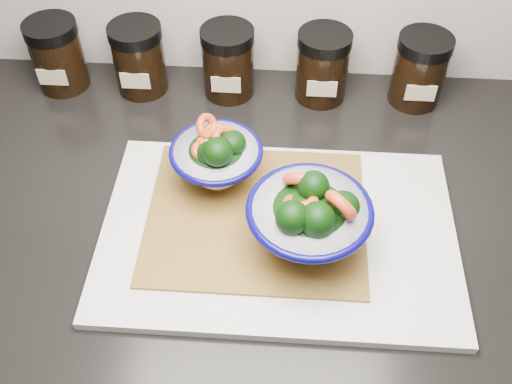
# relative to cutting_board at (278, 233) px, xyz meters

# --- Properties ---
(cabinet) EXTENTS (3.43, 0.58, 0.86)m
(cabinet) POSITION_rel_cutting_board_xyz_m (-0.03, 0.05, -0.48)
(cabinet) COLOR black
(cabinet) RESTS_ON ground
(countertop) EXTENTS (3.50, 0.60, 0.04)m
(countertop) POSITION_rel_cutting_board_xyz_m (-0.03, 0.05, -0.03)
(countertop) COLOR black
(countertop) RESTS_ON cabinet
(cutting_board) EXTENTS (0.45, 0.30, 0.01)m
(cutting_board) POSITION_rel_cutting_board_xyz_m (0.00, 0.00, 0.00)
(cutting_board) COLOR silver
(cutting_board) RESTS_ON countertop
(bamboo_mat) EXTENTS (0.28, 0.24, 0.00)m
(bamboo_mat) POSITION_rel_cutting_board_xyz_m (-0.03, 0.02, 0.01)
(bamboo_mat) COLOR #A88332
(bamboo_mat) RESTS_ON cutting_board
(bowl_left) EXTENTS (0.12, 0.12, 0.10)m
(bowl_left) POSITION_rel_cutting_board_xyz_m (-0.09, 0.08, 0.05)
(bowl_left) COLOR white
(bowl_left) RESTS_ON bamboo_mat
(bowl_right) EXTENTS (0.15, 0.15, 0.11)m
(bowl_right) POSITION_rel_cutting_board_xyz_m (0.04, -0.02, 0.06)
(bowl_right) COLOR white
(bowl_right) RESTS_ON bamboo_mat
(spice_jar_a) EXTENTS (0.08, 0.08, 0.11)m
(spice_jar_a) POSITION_rel_cutting_board_xyz_m (-0.36, 0.29, 0.05)
(spice_jar_a) COLOR black
(spice_jar_a) RESTS_ON countertop
(spice_jar_b) EXTENTS (0.08, 0.08, 0.11)m
(spice_jar_b) POSITION_rel_cutting_board_xyz_m (-0.23, 0.29, 0.05)
(spice_jar_b) COLOR black
(spice_jar_b) RESTS_ON countertop
(spice_jar_c) EXTENTS (0.08, 0.08, 0.11)m
(spice_jar_c) POSITION_rel_cutting_board_xyz_m (-0.09, 0.29, 0.05)
(spice_jar_c) COLOR black
(spice_jar_c) RESTS_ON countertop
(spice_jar_d) EXTENTS (0.08, 0.08, 0.11)m
(spice_jar_d) POSITION_rel_cutting_board_xyz_m (0.05, 0.29, 0.05)
(spice_jar_d) COLOR black
(spice_jar_d) RESTS_ON countertop
(spice_jar_e) EXTENTS (0.08, 0.08, 0.11)m
(spice_jar_e) POSITION_rel_cutting_board_xyz_m (0.20, 0.29, 0.05)
(spice_jar_e) COLOR black
(spice_jar_e) RESTS_ON countertop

